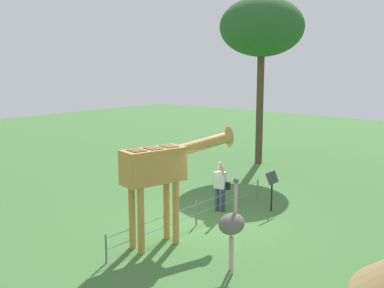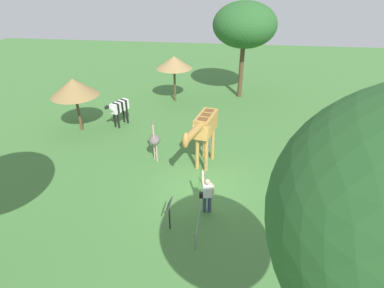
% 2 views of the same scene
% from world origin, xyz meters
% --- Properties ---
extents(ground_plane, '(60.00, 60.00, 0.00)m').
position_xyz_m(ground_plane, '(0.00, 0.00, 0.00)').
color(ground_plane, '#427538').
extents(giraffe, '(3.70, 1.27, 3.05)m').
position_xyz_m(giraffe, '(-1.66, -0.12, 2.09)').
color(giraffe, '#BC8942').
rests_on(giraffe, ground_plane).
extents(visitor, '(0.57, 0.57, 1.76)m').
position_xyz_m(visitor, '(1.55, 0.32, 0.90)').
color(visitor, navy).
rests_on(visitor, ground_plane).
extents(ostrich, '(0.70, 0.56, 2.25)m').
position_xyz_m(ostrich, '(-1.93, -2.55, 1.18)').
color(ostrich, '#CC9E93').
rests_on(ostrich, ground_plane).
extents(tree_northeast, '(3.95, 3.95, 7.88)m').
position_xyz_m(tree_northeast, '(8.77, 3.29, 6.45)').
color(tree_northeast, brown).
rests_on(tree_northeast, ground_plane).
extents(info_sign, '(0.56, 0.21, 1.32)m').
position_xyz_m(info_sign, '(2.65, -0.97, 0.95)').
color(info_sign, black).
rests_on(info_sign, ground_plane).
extents(wire_fence, '(7.05, 0.05, 0.75)m').
position_xyz_m(wire_fence, '(0.00, 0.09, 0.40)').
color(wire_fence, slate).
rests_on(wire_fence, ground_plane).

